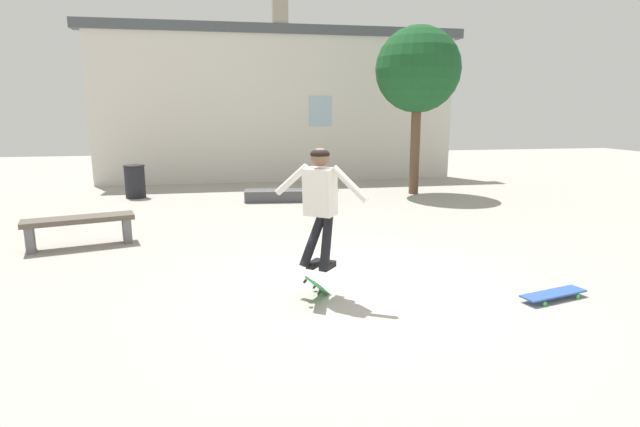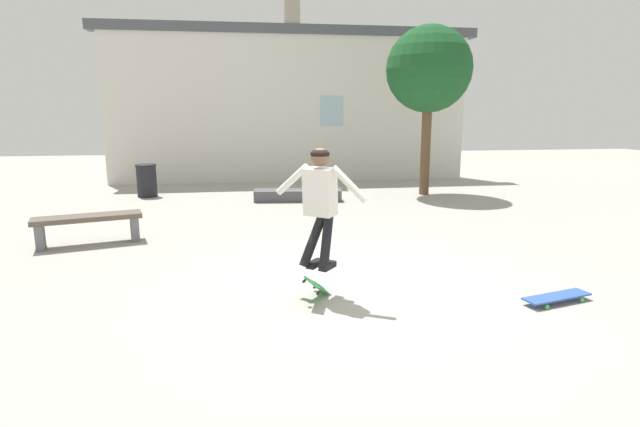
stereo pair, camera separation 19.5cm
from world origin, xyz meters
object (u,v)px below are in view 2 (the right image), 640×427
Objects in this scene: tree_right at (429,70)px; skater at (320,198)px; skateboard_resting at (557,297)px; skate_ledge at (298,195)px; skateboard_flipping at (319,287)px; trash_bin at (147,180)px; park_bench at (88,223)px.

tree_right is 8.01m from skater.
skateboard_resting is (-1.12, -7.41, -3.05)m from tree_right.
skate_ledge is at bearing 34.96° from skater.
skateboard_flipping is (-3.79, -6.90, -2.98)m from tree_right.
skate_ledge is at bearing -17.97° from trash_bin.
tree_right reaches higher than skate_ledge.
skater is 1.59× the size of skateboard_resting.
skater is 2.92m from skateboard_resting.
skate_ledge is at bearing 93.99° from skateboard_resting.
skate_ledge is 3.90m from trash_bin.
park_bench is at bearing -90.91° from trash_bin.
skateboard_resting is at bearing -64.49° from skater.
park_bench is 1.21× the size of skater.
tree_right is 4.79× the size of skateboard_resting.
trash_bin is (-3.70, 1.20, 0.29)m from skate_ledge.
trash_bin is at bearing 167.55° from skate_ledge.
tree_right is at bearing -5.38° from trash_bin.
skateboard_resting is at bearing -98.60° from tree_right.
skateboard_flipping is at bearing 155.05° from skateboard_resting.
park_bench is 4.46m from skateboard_flipping.
skater is at bearing 152.88° from skateboard_resting.
tree_right is at bearing -5.09° from skateboard_flipping.
skate_ledge is 7.24m from skateboard_resting.
trash_bin reaches higher than park_bench.
tree_right is at bearing 13.10° from park_bench.
trash_bin is at bearing 174.62° from tree_right.
tree_right reaches higher than skateboard_resting.
skateboard_flipping is at bearing -118.76° from tree_right.
tree_right is 3.01× the size of skater.
skateboard_resting is (5.95, -8.08, -0.36)m from trash_bin.
park_bench is at bearing -132.20° from skate_ledge.
skateboard_flipping reaches higher than skateboard_resting.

